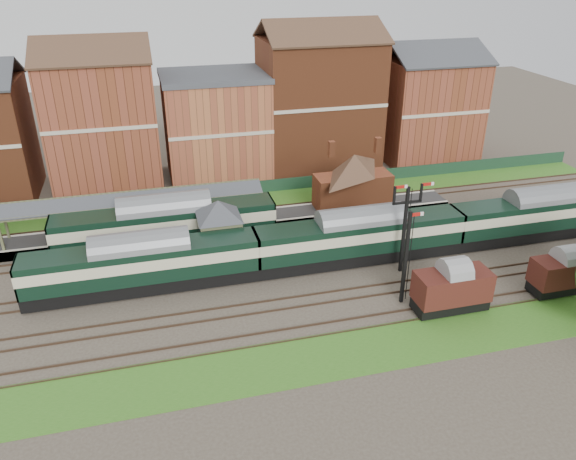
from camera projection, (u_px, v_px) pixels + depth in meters
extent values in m
plane|color=#473D33|center=(261.00, 274.00, 49.00)|extent=(160.00, 160.00, 0.00)
cube|color=#2D6619|center=(231.00, 203.00, 62.82)|extent=(90.00, 4.50, 0.06)
cube|color=#2D6619|center=(298.00, 361.00, 38.61)|extent=(90.00, 5.00, 0.06)
cube|color=#193823|center=(228.00, 190.00, 64.22)|extent=(90.00, 0.12, 1.50)
cube|color=#2D2D2D|center=(192.00, 228.00, 56.06)|extent=(55.00, 3.40, 1.00)
cube|color=#5D6F4F|center=(221.00, 249.00, 50.59)|extent=(3.40, 3.20, 2.40)
cube|color=#4D4E31|center=(220.00, 228.00, 49.60)|extent=(3.60, 3.40, 2.00)
pyramid|color=#383A3F|center=(218.00, 209.00, 48.80)|extent=(5.40, 5.40, 1.60)
cube|color=brown|center=(306.00, 240.00, 52.45)|extent=(3.00, 2.40, 2.20)
cube|color=#4C3323|center=(308.00, 229.00, 51.24)|extent=(3.20, 1.34, 0.79)
cube|color=#4C3323|center=(304.00, 223.00, 52.37)|extent=(3.20, 1.34, 0.79)
cube|color=brown|center=(352.00, 190.00, 58.93)|extent=(8.00, 3.00, 3.50)
pyramid|color=#4C3323|center=(354.00, 165.00, 57.65)|extent=(8.10, 8.10, 2.20)
cube|color=brown|center=(331.00, 162.00, 56.86)|extent=(0.60, 0.60, 1.60)
cube|color=brown|center=(377.00, 158.00, 58.00)|extent=(0.60, 0.60, 1.60)
cube|color=#4D4E31|center=(0.00, 234.00, 50.08)|extent=(0.22, 0.22, 3.40)
cube|color=#4D4E31|center=(238.00, 198.00, 57.34)|extent=(0.22, 0.22, 3.40)
cube|color=#383A3F|center=(124.00, 200.00, 52.04)|extent=(26.00, 1.99, 0.90)
cube|color=#383A3F|center=(124.00, 192.00, 53.68)|extent=(26.00, 1.99, 0.90)
cube|color=#4D4E31|center=(124.00, 192.00, 52.69)|extent=(26.00, 0.20, 0.20)
cube|color=black|center=(404.00, 230.00, 47.78)|extent=(0.25, 0.25, 8.00)
cube|color=black|center=(407.00, 202.00, 46.61)|extent=(2.60, 0.18, 0.18)
cube|color=#B2140F|center=(401.00, 187.00, 45.82)|extent=(1.10, 0.08, 0.25)
cube|color=#B2140F|center=(428.00, 184.00, 46.36)|extent=(1.10, 0.08, 0.25)
cube|color=black|center=(406.00, 258.00, 43.43)|extent=(0.25, 0.25, 8.00)
cube|color=#B2140F|center=(417.00, 214.00, 41.90)|extent=(1.10, 0.08, 0.25)
cube|color=brown|center=(103.00, 124.00, 64.29)|extent=(12.00, 10.00, 15.00)
cube|color=#AD6138|center=(216.00, 129.00, 67.92)|extent=(12.00, 10.00, 12.00)
cube|color=brown|center=(319.00, 105.00, 69.99)|extent=(14.00, 10.00, 16.00)
cube|color=brown|center=(427.00, 109.00, 74.08)|extent=(12.00, 10.00, 13.00)
cube|color=black|center=(145.00, 282.00, 46.42)|extent=(18.94, 2.65, 1.16)
cube|color=black|center=(142.00, 262.00, 45.55)|extent=(18.94, 2.95, 2.74)
cube|color=beige|center=(142.00, 259.00, 45.40)|extent=(18.96, 2.99, 0.95)
cube|color=slate|center=(140.00, 246.00, 44.87)|extent=(18.94, 2.95, 0.63)
cube|color=black|center=(359.00, 254.00, 50.73)|extent=(18.94, 2.65, 1.16)
cube|color=black|center=(360.00, 235.00, 49.86)|extent=(18.94, 2.95, 2.74)
cube|color=beige|center=(361.00, 232.00, 49.71)|extent=(18.96, 2.99, 0.95)
cube|color=slate|center=(361.00, 220.00, 49.18)|extent=(18.94, 2.95, 0.63)
cube|color=black|center=(540.00, 230.00, 55.04)|extent=(18.94, 2.65, 1.16)
cube|color=black|center=(544.00, 212.00, 54.17)|extent=(18.94, 2.95, 2.74)
cube|color=beige|center=(545.00, 209.00, 54.03)|extent=(18.96, 2.99, 0.95)
cube|color=slate|center=(547.00, 198.00, 53.49)|extent=(18.94, 2.95, 0.63)
cube|color=black|center=(168.00, 243.00, 52.56)|extent=(20.15, 2.82, 1.23)
cube|color=black|center=(166.00, 223.00, 51.63)|extent=(20.15, 3.13, 2.91)
cube|color=beige|center=(165.00, 220.00, 51.47)|extent=(20.17, 3.17, 1.01)
cube|color=slate|center=(164.00, 207.00, 50.90)|extent=(20.15, 3.13, 0.67)
cube|color=black|center=(450.00, 303.00, 43.95)|extent=(5.81, 2.14, 0.87)
cube|color=#421B13|center=(452.00, 286.00, 43.23)|extent=(5.81, 2.52, 2.33)
cube|color=gray|center=(454.00, 272.00, 42.66)|extent=(5.81, 2.52, 0.43)
cube|color=black|center=(561.00, 286.00, 46.28)|extent=(5.33, 1.96, 0.80)
cube|color=#421B13|center=(565.00, 271.00, 45.63)|extent=(5.33, 2.31, 2.13)
cube|color=gray|center=(568.00, 258.00, 45.10)|extent=(5.33, 2.31, 0.39)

